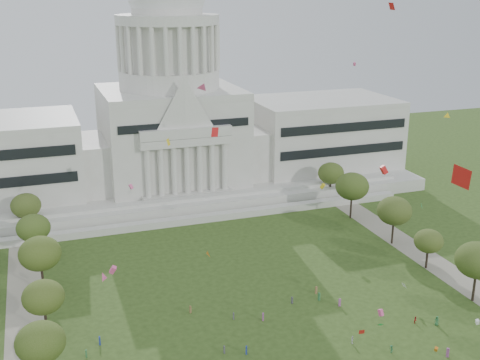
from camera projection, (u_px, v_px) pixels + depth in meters
capitol at (171, 125)px, 197.08m from camera, size 160.00×64.50×91.30m
path_left at (27, 349)px, 113.58m from camera, size 8.00×160.00×0.04m
path_right at (450, 273)px, 143.64m from camera, size 8.00×160.00×0.04m
row_tree_l_2 at (40, 342)px, 100.50m from camera, size 8.42×8.42×11.97m
row_tree_r_2 at (478, 260)px, 128.21m from camera, size 9.55×9.55×13.58m
row_tree_l_3 at (43, 297)px, 115.84m from camera, size 8.12×8.12×11.55m
row_tree_r_3 at (429, 241)px, 144.41m from camera, size 7.01×7.01×9.98m
row_tree_l_4 at (40, 254)px, 132.14m from camera, size 9.29×9.29×13.21m
row_tree_r_4 at (394, 211)px, 157.85m from camera, size 9.19×9.19×13.06m
row_tree_l_5 at (33, 228)px, 148.81m from camera, size 8.33×8.33×11.85m
row_tree_r_5 at (352, 186)px, 175.40m from camera, size 9.82×9.82×13.96m
row_tree_l_6 at (26, 206)px, 164.65m from camera, size 8.19×8.19×11.64m
row_tree_r_6 at (331, 173)px, 192.74m from camera, size 8.42×8.42×11.97m
person_0 at (437, 321)px, 121.29m from camera, size 1.08×1.18×2.02m
person_2 at (416, 320)px, 122.06m from camera, size 0.85×0.81×1.51m
person_3 at (391, 349)px, 112.12m from camera, size 0.57×1.05×1.61m
person_10 at (352, 340)px, 114.96m from camera, size 0.89×1.12×1.68m
distant_crowd at (231, 352)px, 111.08m from camera, size 67.68×33.81×1.92m
kite_swarm at (334, 245)px, 99.35m from camera, size 79.35×95.91×62.73m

